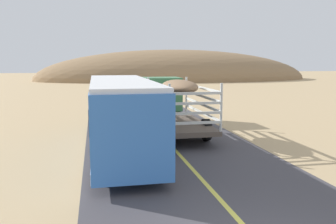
% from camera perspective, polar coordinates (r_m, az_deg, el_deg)
% --- Properties ---
extents(livestock_truck, '(2.53, 9.70, 3.02)m').
position_cam_1_polar(livestock_truck, '(22.09, -0.12, 2.36)').
color(livestock_truck, '#3F7F4C').
rests_on(livestock_truck, road_surface).
extents(bus, '(2.54, 10.00, 3.21)m').
position_cam_1_polar(bus, '(15.36, -7.50, -0.43)').
color(bus, '#3872C6').
rests_on(bus, road_surface).
extents(distant_hill, '(58.90, 26.40, 12.77)m').
position_cam_1_polar(distant_hill, '(77.69, 1.17, 5.20)').
color(distant_hill, '#8D6E4C').
rests_on(distant_hill, ground).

